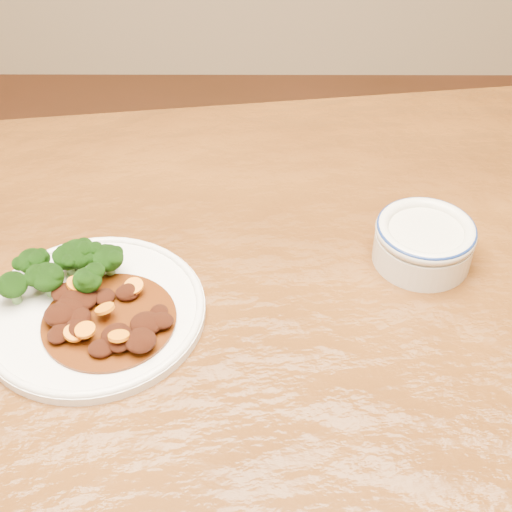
{
  "coord_description": "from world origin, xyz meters",
  "views": [
    {
      "loc": [
        0.02,
        -0.54,
        1.31
      ],
      "look_at": [
        0.01,
        0.07,
        0.77
      ],
      "focal_mm": 50.0,
      "sensor_mm": 36.0,
      "label": 1
    }
  ],
  "objects": [
    {
      "name": "dining_table",
      "position": [
        -0.0,
        0.0,
        0.67
      ],
      "size": [
        1.61,
        1.09,
        0.75
      ],
      "rotation": [
        0.0,
        0.0,
        0.14
      ],
      "color": "#603411",
      "rests_on": "ground"
    },
    {
      "name": "dinner_plate",
      "position": [
        -0.16,
        -0.0,
        0.76
      ],
      "size": [
        0.24,
        0.24,
        0.02
      ],
      "rotation": [
        0.0,
        0.0,
        0.22
      ],
      "color": "white",
      "rests_on": "dining_table"
    },
    {
      "name": "mince_stew",
      "position": [
        -0.15,
        -0.03,
        0.77
      ],
      "size": [
        0.14,
        0.14,
        0.03
      ],
      "color": "#4B2308",
      "rests_on": "dinner_plate"
    },
    {
      "name": "dip_bowl",
      "position": [
        0.21,
        0.09,
        0.78
      ],
      "size": [
        0.12,
        0.12,
        0.05
      ],
      "rotation": [
        0.0,
        0.0,
        -0.39
      ],
      "color": "beige",
      "rests_on": "dining_table"
    },
    {
      "name": "broccoli_florets",
      "position": [
        -0.2,
        0.04,
        0.79
      ],
      "size": [
        0.13,
        0.08,
        0.04
      ],
      "color": "#5E8E49",
      "rests_on": "dinner_plate"
    }
  ]
}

